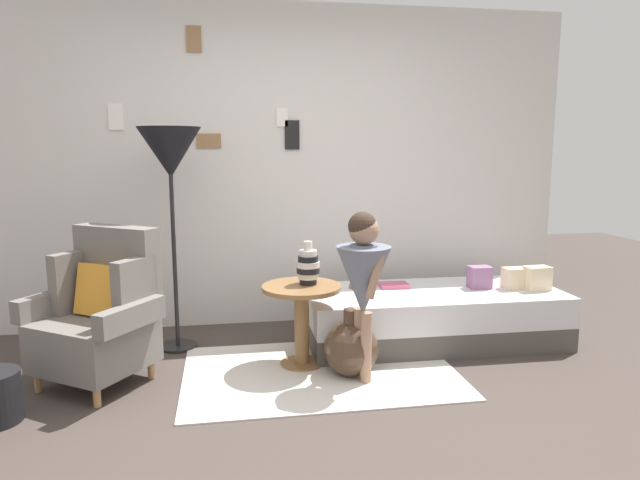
# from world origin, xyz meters

# --- Properties ---
(ground_plane) EXTENTS (12.00, 12.00, 0.00)m
(ground_plane) POSITION_xyz_m (0.00, 0.00, 0.00)
(ground_plane) COLOR #423833
(gallery_wall) EXTENTS (4.80, 0.12, 2.60)m
(gallery_wall) POSITION_xyz_m (-0.00, 1.95, 1.30)
(gallery_wall) COLOR silver
(gallery_wall) RESTS_ON ground
(rug) EXTENTS (1.77, 1.17, 0.01)m
(rug) POSITION_xyz_m (0.12, 0.74, 0.01)
(rug) COLOR silver
(rug) RESTS_ON ground
(armchair) EXTENTS (0.90, 0.85, 0.97)m
(armchair) POSITION_xyz_m (-1.25, 0.85, 0.44)
(armchair) COLOR tan
(armchair) RESTS_ON ground
(daybed) EXTENTS (1.91, 0.82, 0.40)m
(daybed) POSITION_xyz_m (1.06, 1.20, 0.20)
(daybed) COLOR #4C4742
(daybed) RESTS_ON ground
(pillow_head) EXTENTS (0.19, 0.13, 0.18)m
(pillow_head) POSITION_xyz_m (1.83, 1.08, 0.49)
(pillow_head) COLOR beige
(pillow_head) RESTS_ON daybed
(pillow_mid) EXTENTS (0.17, 0.13, 0.16)m
(pillow_mid) POSITION_xyz_m (1.68, 1.15, 0.48)
(pillow_mid) COLOR beige
(pillow_mid) RESTS_ON daybed
(pillow_back) EXTENTS (0.16, 0.12, 0.17)m
(pillow_back) POSITION_xyz_m (1.43, 1.21, 0.48)
(pillow_back) COLOR gray
(pillow_back) RESTS_ON daybed
(side_table) EXTENTS (0.53, 0.53, 0.56)m
(side_table) POSITION_xyz_m (0.02, 0.89, 0.39)
(side_table) COLOR olive
(side_table) RESTS_ON ground
(vase_striped) EXTENTS (0.15, 0.15, 0.29)m
(vase_striped) POSITION_xyz_m (0.06, 0.92, 0.68)
(vase_striped) COLOR black
(vase_striped) RESTS_ON side_table
(floor_lamp) EXTENTS (0.44, 0.44, 1.60)m
(floor_lamp) POSITION_xyz_m (-0.84, 1.39, 1.38)
(floor_lamp) COLOR black
(floor_lamp) RESTS_ON ground
(person_child) EXTENTS (0.34, 0.34, 1.08)m
(person_child) POSITION_xyz_m (0.36, 0.58, 0.69)
(person_child) COLOR #A37A60
(person_child) RESTS_ON ground
(book_on_daybed) EXTENTS (0.23, 0.17, 0.03)m
(book_on_daybed) POSITION_xyz_m (0.79, 1.34, 0.42)
(book_on_daybed) COLOR #C3567A
(book_on_daybed) RESTS_ON daybed
(demijohn_near) EXTENTS (0.36, 0.36, 0.44)m
(demijohn_near) POSITION_xyz_m (0.31, 0.67, 0.18)
(demijohn_near) COLOR #473323
(demijohn_near) RESTS_ON ground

